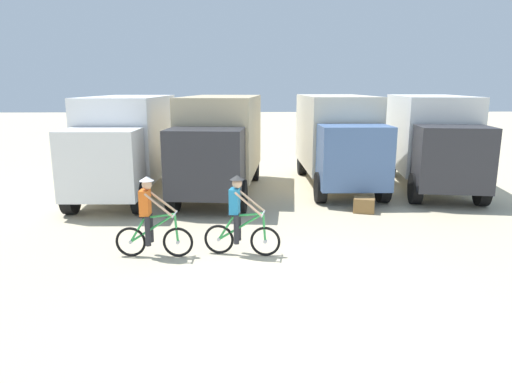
{
  "coord_description": "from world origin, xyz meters",
  "views": [
    {
      "loc": [
        -0.94,
        -8.18,
        3.71
      ],
      "look_at": [
        -0.55,
        3.31,
        1.1
      ],
      "focal_mm": 32.86,
      "sensor_mm": 36.0,
      "label": 1
    }
  ],
  "objects_px": {
    "box_truck_avon_van": "(126,140)",
    "cyclist_orange_shirt": "(151,220)",
    "box_truck_cream_rv": "(337,136)",
    "box_truck_tan_camper": "(220,140)",
    "box_truck_white_box": "(431,137)",
    "supply_crate": "(364,205)",
    "cyclist_cowboy_hat": "(239,218)"
  },
  "relations": [
    {
      "from": "box_truck_cream_rv",
      "to": "box_truck_avon_van",
      "type": "bearing_deg",
      "value": -171.53
    },
    {
      "from": "box_truck_tan_camper",
      "to": "box_truck_white_box",
      "type": "bearing_deg",
      "value": 4.66
    },
    {
      "from": "cyclist_orange_shirt",
      "to": "cyclist_cowboy_hat",
      "type": "bearing_deg",
      "value": 1.69
    },
    {
      "from": "box_truck_tan_camper",
      "to": "box_truck_cream_rv",
      "type": "bearing_deg",
      "value": 13.65
    },
    {
      "from": "box_truck_tan_camper",
      "to": "box_truck_white_box",
      "type": "relative_size",
      "value": 0.99
    },
    {
      "from": "box_truck_avon_van",
      "to": "supply_crate",
      "type": "xyz_separation_m",
      "value": [
        7.64,
        -2.78,
        -1.66
      ]
    },
    {
      "from": "cyclist_cowboy_hat",
      "to": "cyclist_orange_shirt",
      "type": "bearing_deg",
      "value": -178.31
    },
    {
      "from": "box_truck_avon_van",
      "to": "box_truck_cream_rv",
      "type": "distance_m",
      "value": 7.65
    },
    {
      "from": "supply_crate",
      "to": "box_truck_cream_rv",
      "type": "bearing_deg",
      "value": 91.11
    },
    {
      "from": "box_truck_avon_van",
      "to": "box_truck_tan_camper",
      "type": "bearing_deg",
      "value": 1.3
    },
    {
      "from": "box_truck_cream_rv",
      "to": "box_truck_white_box",
      "type": "distance_m",
      "value": 3.43
    },
    {
      "from": "box_truck_avon_van",
      "to": "cyclist_orange_shirt",
      "type": "height_order",
      "value": "box_truck_avon_van"
    },
    {
      "from": "supply_crate",
      "to": "box_truck_white_box",
      "type": "bearing_deg",
      "value": 46.36
    },
    {
      "from": "cyclist_cowboy_hat",
      "to": "supply_crate",
      "type": "xyz_separation_m",
      "value": [
        3.74,
        3.54,
        -0.63
      ]
    },
    {
      "from": "box_truck_cream_rv",
      "to": "cyclist_orange_shirt",
      "type": "distance_m",
      "value": 9.43
    },
    {
      "from": "box_truck_white_box",
      "to": "cyclist_orange_shirt",
      "type": "relative_size",
      "value": 3.86
    },
    {
      "from": "box_truck_tan_camper",
      "to": "box_truck_white_box",
      "type": "distance_m",
      "value": 7.76
    },
    {
      "from": "box_truck_cream_rv",
      "to": "box_truck_white_box",
      "type": "relative_size",
      "value": 0.96
    },
    {
      "from": "box_truck_white_box",
      "to": "box_truck_cream_rv",
      "type": "bearing_deg",
      "value": 172.93
    },
    {
      "from": "box_truck_avon_van",
      "to": "cyclist_orange_shirt",
      "type": "distance_m",
      "value": 6.75
    },
    {
      "from": "box_truck_tan_camper",
      "to": "cyclist_cowboy_hat",
      "type": "height_order",
      "value": "box_truck_tan_camper"
    },
    {
      "from": "box_truck_white_box",
      "to": "cyclist_orange_shirt",
      "type": "height_order",
      "value": "box_truck_white_box"
    },
    {
      "from": "box_truck_tan_camper",
      "to": "box_truck_cream_rv",
      "type": "relative_size",
      "value": 1.03
    },
    {
      "from": "box_truck_white_box",
      "to": "cyclist_orange_shirt",
      "type": "xyz_separation_m",
      "value": [
        -9.01,
        -7.08,
        -1.03
      ]
    },
    {
      "from": "box_truck_cream_rv",
      "to": "supply_crate",
      "type": "xyz_separation_m",
      "value": [
        0.08,
        -3.91,
        -1.66
      ]
    },
    {
      "from": "box_truck_cream_rv",
      "to": "cyclist_orange_shirt",
      "type": "relative_size",
      "value": 3.72
    },
    {
      "from": "box_truck_avon_van",
      "to": "box_truck_white_box",
      "type": "height_order",
      "value": "same"
    },
    {
      "from": "box_truck_cream_rv",
      "to": "cyclist_orange_shirt",
      "type": "xyz_separation_m",
      "value": [
        -5.61,
        -7.51,
        -1.03
      ]
    },
    {
      "from": "cyclist_orange_shirt",
      "to": "box_truck_cream_rv",
      "type": "bearing_deg",
      "value": 53.24
    },
    {
      "from": "box_truck_cream_rv",
      "to": "cyclist_cowboy_hat",
      "type": "bearing_deg",
      "value": -116.22
    },
    {
      "from": "box_truck_white_box",
      "to": "cyclist_cowboy_hat",
      "type": "height_order",
      "value": "box_truck_white_box"
    },
    {
      "from": "box_truck_tan_camper",
      "to": "box_truck_white_box",
      "type": "height_order",
      "value": "same"
    }
  ]
}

